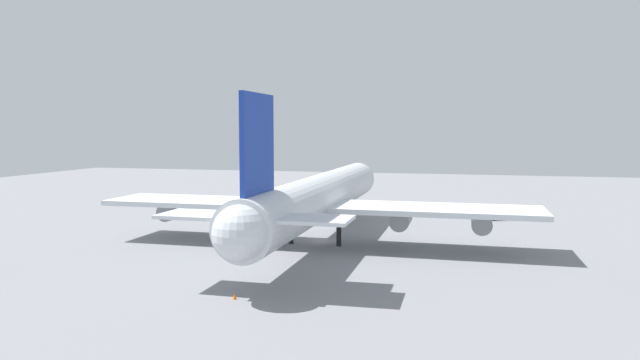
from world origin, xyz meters
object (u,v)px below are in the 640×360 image
at_px(maintenance_van, 254,208).
at_px(safety_cone_nose, 361,211).
at_px(cargo_airplane, 319,197).
at_px(fuel_truck, 498,213).
at_px(safety_cone_tail, 235,296).

relative_size(maintenance_van, safety_cone_nose, 7.58).
bearing_deg(cargo_airplane, fuel_truck, -43.72).
bearing_deg(safety_cone_tail, safety_cone_nose, -1.47).
xyz_separation_m(maintenance_van, fuel_truck, (5.20, -44.86, -0.11)).
height_order(cargo_airplane, safety_cone_nose, cargo_airplane).
bearing_deg(safety_cone_tail, fuel_truck, -25.46).
relative_size(cargo_airplane, safety_cone_nose, 103.89).
bearing_deg(maintenance_van, fuel_truck, -83.39).
relative_size(fuel_truck, safety_cone_nose, 8.09).
xyz_separation_m(maintenance_van, safety_cone_tail, (-51.71, -17.77, -0.96)).
xyz_separation_m(safety_cone_nose, safety_cone_tail, (-59.52, 1.53, -0.02)).
relative_size(safety_cone_nose, safety_cone_tail, 1.08).
xyz_separation_m(cargo_airplane, maintenance_van, (22.26, 18.61, -5.16)).
bearing_deg(safety_cone_nose, cargo_airplane, 178.69).
bearing_deg(cargo_airplane, maintenance_van, 39.89).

